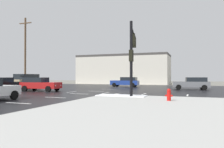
{
  "coord_description": "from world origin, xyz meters",
  "views": [
    {
      "loc": [
        10.52,
        -21.2,
        1.74
      ],
      "look_at": [
        -0.65,
        9.09,
        2.07
      ],
      "focal_mm": 35.5,
      "sensor_mm": 36.0,
      "label": 1
    }
  ],
  "objects_px": {
    "traffic_signal_mast": "(132,47)",
    "utility_pole_far": "(25,51)",
    "suv_tan": "(27,81)",
    "sedan_red": "(40,84)",
    "sedan_black": "(4,84)",
    "sedan_grey": "(192,83)",
    "sedan_blue": "(126,82)",
    "fire_hydrant": "(169,95)"
  },
  "relations": [
    {
      "from": "fire_hydrant",
      "to": "suv_tan",
      "type": "xyz_separation_m",
      "value": [
        -20.84,
        10.51,
        0.55
      ]
    },
    {
      "from": "suv_tan",
      "to": "sedan_red",
      "type": "bearing_deg",
      "value": -128.95
    },
    {
      "from": "traffic_signal_mast",
      "to": "sedan_red",
      "type": "distance_m",
      "value": 12.67
    },
    {
      "from": "sedan_blue",
      "to": "sedan_grey",
      "type": "height_order",
      "value": "same"
    },
    {
      "from": "suv_tan",
      "to": "sedan_red",
      "type": "distance_m",
      "value": 7.1
    },
    {
      "from": "sedan_black",
      "to": "fire_hydrant",
      "type": "bearing_deg",
      "value": -109.6
    },
    {
      "from": "sedan_red",
      "to": "sedan_grey",
      "type": "relative_size",
      "value": 0.99
    },
    {
      "from": "suv_tan",
      "to": "utility_pole_far",
      "type": "xyz_separation_m",
      "value": [
        -1.73,
        1.61,
        4.46
      ]
    },
    {
      "from": "suv_tan",
      "to": "sedan_red",
      "type": "xyz_separation_m",
      "value": [
        5.64,
        -4.3,
        -0.24
      ]
    },
    {
      "from": "sedan_red",
      "to": "sedan_grey",
      "type": "height_order",
      "value": "same"
    },
    {
      "from": "fire_hydrant",
      "to": "sedan_red",
      "type": "distance_m",
      "value": 16.42
    },
    {
      "from": "utility_pole_far",
      "to": "suv_tan",
      "type": "bearing_deg",
      "value": -42.96
    },
    {
      "from": "sedan_blue",
      "to": "traffic_signal_mast",
      "type": "bearing_deg",
      "value": 106.09
    },
    {
      "from": "sedan_grey",
      "to": "sedan_black",
      "type": "bearing_deg",
      "value": 19.97
    },
    {
      "from": "suv_tan",
      "to": "sedan_grey",
      "type": "height_order",
      "value": "suv_tan"
    },
    {
      "from": "sedan_black",
      "to": "sedan_red",
      "type": "height_order",
      "value": "same"
    },
    {
      "from": "utility_pole_far",
      "to": "sedan_red",
      "type": "bearing_deg",
      "value": -38.72
    },
    {
      "from": "fire_hydrant",
      "to": "sedan_black",
      "type": "xyz_separation_m",
      "value": [
        -19.46,
        5.09,
        0.32
      ]
    },
    {
      "from": "sedan_grey",
      "to": "fire_hydrant",
      "type": "bearing_deg",
      "value": 78.48
    },
    {
      "from": "fire_hydrant",
      "to": "sedan_grey",
      "type": "distance_m",
      "value": 15.55
    },
    {
      "from": "sedan_black",
      "to": "utility_pole_far",
      "type": "bearing_deg",
      "value": 18.91
    },
    {
      "from": "sedan_black",
      "to": "sedan_grey",
      "type": "bearing_deg",
      "value": -68.38
    },
    {
      "from": "suv_tan",
      "to": "sedan_black",
      "type": "distance_m",
      "value": 5.59
    },
    {
      "from": "traffic_signal_mast",
      "to": "utility_pole_far",
      "type": "distance_m",
      "value": 21.2
    },
    {
      "from": "sedan_black",
      "to": "sedan_blue",
      "type": "bearing_deg",
      "value": -41.25
    },
    {
      "from": "sedan_grey",
      "to": "utility_pole_far",
      "type": "xyz_separation_m",
      "value": [
        -23.9,
        -3.37,
        4.7
      ]
    },
    {
      "from": "suv_tan",
      "to": "sedan_black",
      "type": "bearing_deg",
      "value": -167.38
    },
    {
      "from": "fire_hydrant",
      "to": "sedan_grey",
      "type": "bearing_deg",
      "value": 85.07
    },
    {
      "from": "sedan_black",
      "to": "utility_pole_far",
      "type": "relative_size",
      "value": 0.44
    },
    {
      "from": "suv_tan",
      "to": "sedan_blue",
      "type": "relative_size",
      "value": 1.06
    },
    {
      "from": "sedan_red",
      "to": "sedan_grey",
      "type": "distance_m",
      "value": 18.96
    },
    {
      "from": "traffic_signal_mast",
      "to": "utility_pole_far",
      "type": "height_order",
      "value": "utility_pole_far"
    },
    {
      "from": "sedan_blue",
      "to": "sedan_red",
      "type": "relative_size",
      "value": 0.99
    },
    {
      "from": "sedan_blue",
      "to": "suv_tan",
      "type": "bearing_deg",
      "value": 34.59
    },
    {
      "from": "sedan_black",
      "to": "sedan_blue",
      "type": "xyz_separation_m",
      "value": [
        10.66,
        14.49,
        0.0
      ]
    },
    {
      "from": "traffic_signal_mast",
      "to": "utility_pole_far",
      "type": "relative_size",
      "value": 0.55
    },
    {
      "from": "traffic_signal_mast",
      "to": "fire_hydrant",
      "type": "bearing_deg",
      "value": -145.97
    },
    {
      "from": "fire_hydrant",
      "to": "sedan_grey",
      "type": "height_order",
      "value": "sedan_grey"
    },
    {
      "from": "suv_tan",
      "to": "sedan_blue",
      "type": "distance_m",
      "value": 15.08
    },
    {
      "from": "sedan_black",
      "to": "sedan_blue",
      "type": "height_order",
      "value": "same"
    },
    {
      "from": "sedan_black",
      "to": "sedan_red",
      "type": "xyz_separation_m",
      "value": [
        4.26,
        1.11,
        0.0
      ]
    },
    {
      "from": "traffic_signal_mast",
      "to": "sedan_red",
      "type": "height_order",
      "value": "traffic_signal_mast"
    }
  ]
}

